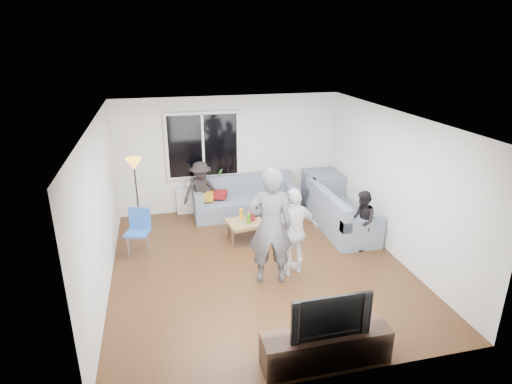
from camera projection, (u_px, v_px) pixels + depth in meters
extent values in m
cube|color=#56351C|center=(258.00, 266.00, 7.52)|extent=(5.00, 5.50, 0.04)
cube|color=white|center=(259.00, 117.00, 6.61)|extent=(5.00, 5.50, 0.04)
cube|color=silver|center=(229.00, 154.00, 9.59)|extent=(5.00, 0.04, 2.60)
cube|color=silver|center=(320.00, 286.00, 4.54)|extent=(5.00, 0.04, 2.60)
cube|color=silver|center=(99.00, 210.00, 6.52)|extent=(0.04, 5.50, 2.60)
cube|color=silver|center=(395.00, 185.00, 7.61)|extent=(0.04, 5.50, 2.60)
cube|color=white|center=(203.00, 145.00, 9.30)|extent=(1.62, 0.06, 1.47)
cube|color=black|center=(203.00, 146.00, 9.27)|extent=(1.50, 0.02, 1.35)
cube|color=white|center=(203.00, 146.00, 9.26)|extent=(0.05, 0.03, 1.35)
cube|color=silver|center=(205.00, 199.00, 9.69)|extent=(1.30, 0.12, 0.62)
imported|color=#336629|center=(219.00, 177.00, 9.56)|extent=(0.26, 0.24, 0.40)
imported|color=white|center=(189.00, 184.00, 9.45)|extent=(0.22, 0.22, 0.18)
cube|color=slate|center=(324.00, 190.00, 9.90)|extent=(0.85, 0.85, 0.85)
cube|color=#C48A1C|center=(204.00, 197.00, 9.25)|extent=(0.41, 0.36, 0.14)
cube|color=maroon|center=(218.00, 194.00, 9.39)|extent=(0.44, 0.41, 0.13)
cube|color=olive|center=(255.00, 229.00, 8.43)|extent=(1.19, 0.78, 0.40)
cylinder|color=maroon|center=(251.00, 216.00, 8.31)|extent=(0.17, 0.17, 0.17)
imported|color=#49494E|center=(270.00, 226.00, 6.71)|extent=(0.78, 0.57, 1.95)
imported|color=silver|center=(294.00, 232.00, 7.02)|extent=(0.96, 0.59, 1.52)
imported|color=black|center=(362.00, 221.00, 7.89)|extent=(0.58, 0.66, 1.15)
imported|color=black|center=(201.00, 190.00, 9.23)|extent=(0.94, 0.70, 1.29)
cube|color=#34251A|center=(326.00, 347.00, 5.21)|extent=(1.60, 0.40, 0.44)
imported|color=black|center=(328.00, 313.00, 5.03)|extent=(0.99, 0.13, 0.57)
cylinder|color=black|center=(256.00, 212.00, 8.47)|extent=(0.07, 0.07, 0.22)
cylinder|color=orange|center=(266.00, 215.00, 8.24)|extent=(0.07, 0.07, 0.26)
cylinder|color=#3D8B19|center=(249.00, 219.00, 8.16)|extent=(0.08, 0.08, 0.21)
cylinder|color=#F3A50E|center=(241.00, 214.00, 8.36)|extent=(0.07, 0.07, 0.22)
cylinder|color=black|center=(269.00, 211.00, 8.53)|extent=(0.07, 0.07, 0.19)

